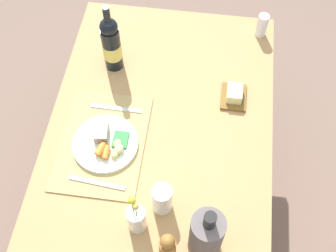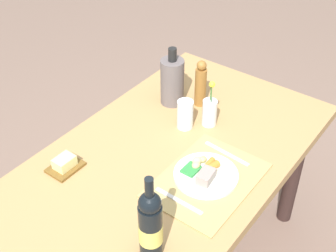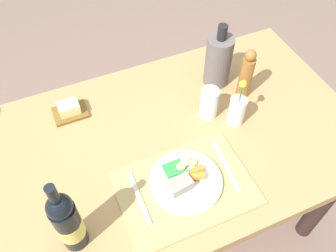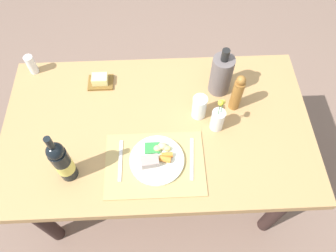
{
  "view_description": "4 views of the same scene",
  "coord_description": "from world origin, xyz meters",
  "px_view_note": "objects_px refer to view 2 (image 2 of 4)",
  "views": [
    {
      "loc": [
        0.75,
        0.15,
        2.16
      ],
      "look_at": [
        -0.09,
        0.03,
        0.78
      ],
      "focal_mm": 46.6,
      "sensor_mm": 36.0,
      "label": 1
    },
    {
      "loc": [
        -1.11,
        -0.84,
        1.96
      ],
      "look_at": [
        0.05,
        0.03,
        0.84
      ],
      "focal_mm": 49.55,
      "sensor_mm": 36.0,
      "label": 2
    },
    {
      "loc": [
        -0.3,
        -0.72,
        1.78
      ],
      "look_at": [
        0.02,
        0.01,
        0.8
      ],
      "focal_mm": 37.73,
      "sensor_mm": 36.0,
      "label": 3
    },
    {
      "loc": [
        0.02,
        -0.81,
        2.06
      ],
      "look_at": [
        0.05,
        -0.02,
        0.76
      ],
      "focal_mm": 34.24,
      "sensor_mm": 36.0,
      "label": 4
    }
  ],
  "objects_px": {
    "pepper_mill": "(201,84)",
    "butter_dish": "(65,164)",
    "flower_vase": "(210,111)",
    "water_tumbler": "(185,116)",
    "dining_table": "(166,175)",
    "knife": "(227,154)",
    "dinner_plate": "(205,173)",
    "fork": "(179,201)",
    "wine_bottle": "(151,225)",
    "cooler_bottle": "(172,81)"
  },
  "relations": [
    {
      "from": "pepper_mill",
      "to": "butter_dish",
      "type": "height_order",
      "value": "pepper_mill"
    },
    {
      "from": "flower_vase",
      "to": "water_tumbler",
      "type": "relative_size",
      "value": 1.71
    },
    {
      "from": "dining_table",
      "to": "pepper_mill",
      "type": "distance_m",
      "value": 0.45
    },
    {
      "from": "knife",
      "to": "flower_vase",
      "type": "xyz_separation_m",
      "value": [
        0.13,
        0.17,
        0.06
      ]
    },
    {
      "from": "dining_table",
      "to": "knife",
      "type": "xyz_separation_m",
      "value": [
        0.15,
        -0.19,
        0.11
      ]
    },
    {
      "from": "pepper_mill",
      "to": "water_tumbler",
      "type": "xyz_separation_m",
      "value": [
        -0.18,
        -0.04,
        -0.05
      ]
    },
    {
      "from": "dinner_plate",
      "to": "water_tumbler",
      "type": "xyz_separation_m",
      "value": [
        0.21,
        0.24,
        0.04
      ]
    },
    {
      "from": "water_tumbler",
      "to": "pepper_mill",
      "type": "bearing_deg",
      "value": 13.38
    },
    {
      "from": "pepper_mill",
      "to": "dinner_plate",
      "type": "bearing_deg",
      "value": -144.01
    },
    {
      "from": "dining_table",
      "to": "flower_vase",
      "type": "distance_m",
      "value": 0.33
    },
    {
      "from": "fork",
      "to": "flower_vase",
      "type": "height_order",
      "value": "flower_vase"
    },
    {
      "from": "knife",
      "to": "butter_dish",
      "type": "xyz_separation_m",
      "value": [
        -0.44,
        0.46,
        0.01
      ]
    },
    {
      "from": "butter_dish",
      "to": "water_tumbler",
      "type": "distance_m",
      "value": 0.54
    },
    {
      "from": "dinner_plate",
      "to": "butter_dish",
      "type": "height_order",
      "value": "dinner_plate"
    },
    {
      "from": "pepper_mill",
      "to": "wine_bottle",
      "type": "bearing_deg",
      "value": -156.97
    },
    {
      "from": "pepper_mill",
      "to": "flower_vase",
      "type": "xyz_separation_m",
      "value": [
        -0.1,
        -0.12,
        -0.04
      ]
    },
    {
      "from": "fork",
      "to": "flower_vase",
      "type": "relative_size",
      "value": 0.91
    },
    {
      "from": "fork",
      "to": "pepper_mill",
      "type": "bearing_deg",
      "value": 27.3
    },
    {
      "from": "dining_table",
      "to": "wine_bottle",
      "type": "bearing_deg",
      "value": -149.2
    },
    {
      "from": "dinner_plate",
      "to": "water_tumbler",
      "type": "height_order",
      "value": "water_tumbler"
    },
    {
      "from": "dining_table",
      "to": "knife",
      "type": "height_order",
      "value": "knife"
    },
    {
      "from": "water_tumbler",
      "to": "dinner_plate",
      "type": "bearing_deg",
      "value": -131.11
    },
    {
      "from": "fork",
      "to": "butter_dish",
      "type": "height_order",
      "value": "butter_dish"
    },
    {
      "from": "dinner_plate",
      "to": "water_tumbler",
      "type": "relative_size",
      "value": 1.89
    },
    {
      "from": "pepper_mill",
      "to": "wine_bottle",
      "type": "xyz_separation_m",
      "value": [
        -0.78,
        -0.33,
        0.02
      ]
    },
    {
      "from": "butter_dish",
      "to": "fork",
      "type": "bearing_deg",
      "value": -75.43
    },
    {
      "from": "pepper_mill",
      "to": "wine_bottle",
      "type": "distance_m",
      "value": 0.85
    },
    {
      "from": "fork",
      "to": "wine_bottle",
      "type": "xyz_separation_m",
      "value": [
        -0.22,
        -0.05,
        0.12
      ]
    },
    {
      "from": "pepper_mill",
      "to": "cooler_bottle",
      "type": "height_order",
      "value": "cooler_bottle"
    },
    {
      "from": "cooler_bottle",
      "to": "wine_bottle",
      "type": "distance_m",
      "value": 0.84
    },
    {
      "from": "flower_vase",
      "to": "wine_bottle",
      "type": "relative_size",
      "value": 0.69
    },
    {
      "from": "fork",
      "to": "wine_bottle",
      "type": "bearing_deg",
      "value": -166.43
    },
    {
      "from": "knife",
      "to": "cooler_bottle",
      "type": "xyz_separation_m",
      "value": [
        0.17,
        0.4,
        0.11
      ]
    },
    {
      "from": "dining_table",
      "to": "cooler_bottle",
      "type": "bearing_deg",
      "value": 32.87
    },
    {
      "from": "flower_vase",
      "to": "wine_bottle",
      "type": "bearing_deg",
      "value": -162.36
    },
    {
      "from": "knife",
      "to": "water_tumbler",
      "type": "height_order",
      "value": "water_tumbler"
    },
    {
      "from": "dinner_plate",
      "to": "flower_vase",
      "type": "height_order",
      "value": "flower_vase"
    },
    {
      "from": "dinner_plate",
      "to": "cooler_bottle",
      "type": "bearing_deg",
      "value": 50.31
    },
    {
      "from": "fork",
      "to": "flower_vase",
      "type": "distance_m",
      "value": 0.49
    },
    {
      "from": "dining_table",
      "to": "flower_vase",
      "type": "bearing_deg",
      "value": -3.83
    },
    {
      "from": "water_tumbler",
      "to": "wine_bottle",
      "type": "bearing_deg",
      "value": -154.27
    },
    {
      "from": "fork",
      "to": "dinner_plate",
      "type": "bearing_deg",
      "value": -1.09
    },
    {
      "from": "pepper_mill",
      "to": "water_tumbler",
      "type": "relative_size",
      "value": 1.73
    },
    {
      "from": "wine_bottle",
      "to": "water_tumbler",
      "type": "bearing_deg",
      "value": 25.73
    },
    {
      "from": "cooler_bottle",
      "to": "wine_bottle",
      "type": "height_order",
      "value": "wine_bottle"
    },
    {
      "from": "cooler_bottle",
      "to": "wine_bottle",
      "type": "xyz_separation_m",
      "value": [
        -0.72,
        -0.44,
        0.01
      ]
    },
    {
      "from": "knife",
      "to": "pepper_mill",
      "type": "distance_m",
      "value": 0.38
    },
    {
      "from": "dining_table",
      "to": "cooler_bottle",
      "type": "height_order",
      "value": "cooler_bottle"
    },
    {
      "from": "fork",
      "to": "pepper_mill",
      "type": "xyz_separation_m",
      "value": [
        0.56,
        0.28,
        0.1
      ]
    },
    {
      "from": "dining_table",
      "to": "butter_dish",
      "type": "distance_m",
      "value": 0.42
    }
  ]
}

